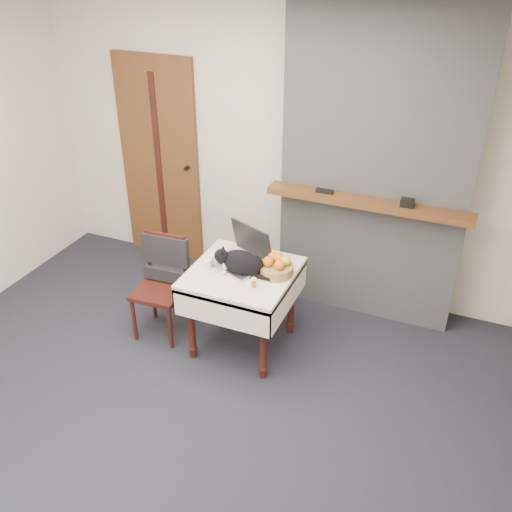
{
  "coord_description": "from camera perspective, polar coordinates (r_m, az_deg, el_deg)",
  "views": [
    {
      "loc": [
        1.67,
        -2.44,
        2.98
      ],
      "look_at": [
        0.28,
        0.85,
        0.89
      ],
      "focal_mm": 40.0,
      "sensor_mm": 36.0,
      "label": 1
    }
  ],
  "objects": [
    {
      "name": "cat",
      "position": [
        4.25,
        -1.39,
        -0.68
      ],
      "size": [
        0.46,
        0.25,
        0.22
      ],
      "rotation": [
        0.0,
        0.0,
        0.27
      ],
      "color": "black",
      "rests_on": "side_table"
    },
    {
      "name": "chimney",
      "position": [
        4.67,
        12.0,
        8.54
      ],
      "size": [
        1.62,
        0.48,
        2.6
      ],
      "color": "gray",
      "rests_on": "ground"
    },
    {
      "name": "side_table",
      "position": [
        4.38,
        -1.38,
        -2.76
      ],
      "size": [
        0.78,
        0.78,
        0.7
      ],
      "color": "#33120D",
      "rests_on": "ground"
    },
    {
      "name": "cream_jar",
      "position": [
        4.35,
        -4.86,
        -0.8
      ],
      "size": [
        0.07,
        0.07,
        0.07
      ],
      "primitive_type": "cylinder",
      "color": "white",
      "rests_on": "side_table"
    },
    {
      "name": "pill_bottle",
      "position": [
        4.12,
        -0.23,
        -2.67
      ],
      "size": [
        0.04,
        0.04,
        0.07
      ],
      "color": "#995A12",
      "rests_on": "side_table"
    },
    {
      "name": "laptop",
      "position": [
        4.39,
        -1.32,
        0.14
      ],
      "size": [
        0.5,
        0.47,
        0.3
      ],
      "rotation": [
        0.0,
        0.0,
        -0.39
      ],
      "color": "#B7B7BC",
      "rests_on": "side_table"
    },
    {
      "name": "ground",
      "position": [
        4.2,
        -8.35,
        -15.3
      ],
      "size": [
        4.5,
        4.5,
        0.0
      ],
      "primitive_type": "plane",
      "color": "black",
      "rests_on": "ground"
    },
    {
      "name": "fruit_basket",
      "position": [
        4.26,
        2.05,
        -1.07
      ],
      "size": [
        0.26,
        0.26,
        0.15
      ],
      "color": "#AE8246",
      "rests_on": "side_table"
    },
    {
      "name": "desk_clutter",
      "position": [
        4.29,
        0.91,
        -1.69
      ],
      "size": [
        0.15,
        0.05,
        0.01
      ],
      "primitive_type": "cube",
      "rotation": [
        0.0,
        0.0,
        0.22
      ],
      "color": "black",
      "rests_on": "side_table"
    },
    {
      "name": "room_shell",
      "position": [
        3.57,
        -6.67,
        10.18
      ],
      "size": [
        4.52,
        4.01,
        2.61
      ],
      "color": "beige",
      "rests_on": "ground"
    },
    {
      "name": "door",
      "position": [
        5.63,
        -9.58,
        9.29
      ],
      "size": [
        0.82,
        0.1,
        2.0
      ],
      "color": "brown",
      "rests_on": "ground"
    },
    {
      "name": "chair",
      "position": [
        4.67,
        -9.29,
        -1.49
      ],
      "size": [
        0.41,
        0.4,
        0.86
      ],
      "rotation": [
        0.0,
        0.0,
        0.06
      ],
      "color": "#33120D",
      "rests_on": "ground"
    }
  ]
}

